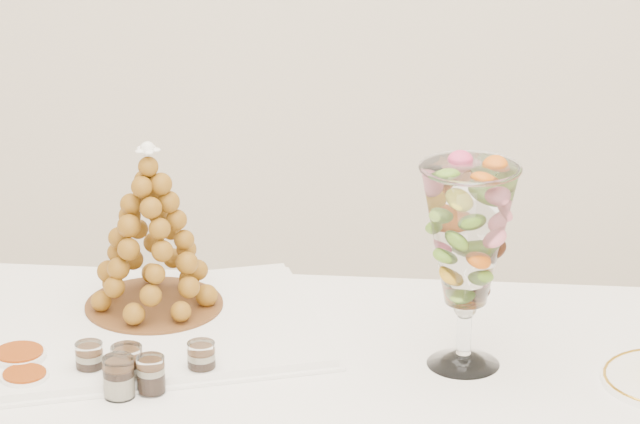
{
  "coord_description": "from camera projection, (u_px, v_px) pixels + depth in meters",
  "views": [
    {
      "loc": [
        0.16,
        -2.4,
        1.94
      ],
      "look_at": [
        0.03,
        0.22,
        0.95
      ],
      "focal_mm": 85.0,
      "sensor_mm": 36.0,
      "label": 1
    }
  ],
  "objects": [
    {
      "name": "lace_tray",
      "position": [
        150.0,
        329.0,
        2.93
      ],
      "size": [
        0.74,
        0.63,
        0.02
      ],
      "primitive_type": "cube",
      "rotation": [
        0.0,
        0.0,
        0.29
      ],
      "color": "white",
      "rests_on": "buffet_table"
    },
    {
      "name": "macaron_vase",
      "position": [
        468.0,
        239.0,
        2.72
      ],
      "size": [
        0.18,
        0.18,
        0.38
      ],
      "color": "white",
      "rests_on": "buffet_table"
    },
    {
      "name": "verrine_a",
      "position": [
        90.0,
        361.0,
        2.74
      ],
      "size": [
        0.06,
        0.06,
        0.07
      ],
      "primitive_type": "cylinder",
      "rotation": [
        0.0,
        0.0,
        0.14
      ],
      "color": "white",
      "rests_on": "buffet_table"
    },
    {
      "name": "verrine_b",
      "position": [
        127.0,
        366.0,
        2.71
      ],
      "size": [
        0.07,
        0.07,
        0.08
      ],
      "primitive_type": "cylinder",
      "rotation": [
        0.0,
        0.0,
        0.28
      ],
      "color": "white",
      "rests_on": "buffet_table"
    },
    {
      "name": "verrine_c",
      "position": [
        201.0,
        360.0,
        2.74
      ],
      "size": [
        0.06,
        0.06,
        0.07
      ],
      "primitive_type": "cylinder",
      "rotation": [
        0.0,
        0.0,
        -0.11
      ],
      "color": "white",
      "rests_on": "buffet_table"
    },
    {
      "name": "verrine_d",
      "position": [
        119.0,
        377.0,
        2.67
      ],
      "size": [
        0.07,
        0.07,
        0.08
      ],
      "primitive_type": "cylinder",
      "rotation": [
        0.0,
        0.0,
        -0.34
      ],
      "color": "white",
      "rests_on": "buffet_table"
    },
    {
      "name": "verrine_e",
      "position": [
        151.0,
        375.0,
        2.69
      ],
      "size": [
        0.06,
        0.06,
        0.07
      ],
      "primitive_type": "cylinder",
      "rotation": [
        0.0,
        0.0,
        -0.2
      ],
      "color": "white",
      "rests_on": "buffet_table"
    },
    {
      "name": "ramekin_back",
      "position": [
        20.0,
        360.0,
        2.79
      ],
      "size": [
        0.1,
        0.1,
        0.03
      ],
      "primitive_type": "cylinder",
      "color": "white",
      "rests_on": "buffet_table"
    },
    {
      "name": "ramekin_front",
      "position": [
        25.0,
        381.0,
        2.71
      ],
      "size": [
        0.09,
        0.09,
        0.03
      ],
      "primitive_type": "cylinder",
      "color": "white",
      "rests_on": "buffet_table"
    },
    {
      "name": "croquembouche",
      "position": [
        151.0,
        228.0,
        2.94
      ],
      "size": [
        0.28,
        0.28,
        0.34
      ],
      "rotation": [
        0.0,
        0.0,
        0.29
      ],
      "color": "brown",
      "rests_on": "lace_tray"
    }
  ]
}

